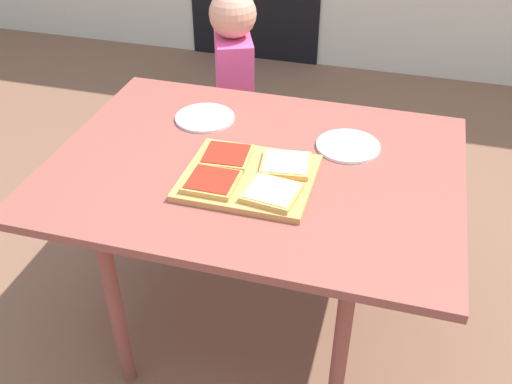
% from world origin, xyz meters
% --- Properties ---
extents(ground_plane, '(16.00, 16.00, 0.00)m').
position_xyz_m(ground_plane, '(0.00, 0.00, 0.00)').
color(ground_plane, brown).
extents(dining_table, '(1.22, 0.92, 0.71)m').
position_xyz_m(dining_table, '(0.00, 0.00, 0.64)').
color(dining_table, brown).
rests_on(dining_table, ground).
extents(cutting_board, '(0.37, 0.32, 0.02)m').
position_xyz_m(cutting_board, '(0.01, -0.09, 0.72)').
color(cutting_board, tan).
rests_on(cutting_board, dining_table).
extents(pizza_slice_near_left, '(0.14, 0.14, 0.02)m').
position_xyz_m(pizza_slice_near_left, '(-0.08, -0.16, 0.74)').
color(pizza_slice_near_left, '#DBAD52').
rests_on(pizza_slice_near_left, cutting_board).
extents(pizza_slice_near_right, '(0.16, 0.15, 0.02)m').
position_xyz_m(pizza_slice_near_right, '(0.10, -0.17, 0.74)').
color(pizza_slice_near_right, '#DBAD52').
rests_on(pizza_slice_near_right, cutting_board).
extents(pizza_slice_far_left, '(0.15, 0.14, 0.02)m').
position_xyz_m(pizza_slice_far_left, '(-0.08, -0.03, 0.74)').
color(pizza_slice_far_left, '#DBAD52').
rests_on(pizza_slice_far_left, cutting_board).
extents(pizza_slice_far_right, '(0.16, 0.15, 0.02)m').
position_xyz_m(pizza_slice_far_right, '(0.10, -0.02, 0.74)').
color(pizza_slice_far_right, '#DBAD52').
rests_on(pizza_slice_far_right, cutting_board).
extents(plate_white_left, '(0.20, 0.20, 0.01)m').
position_xyz_m(plate_white_left, '(-0.24, 0.22, 0.71)').
color(plate_white_left, silver).
rests_on(plate_white_left, dining_table).
extents(plate_white_right, '(0.20, 0.20, 0.01)m').
position_xyz_m(plate_white_right, '(0.26, 0.17, 0.71)').
color(plate_white_right, white).
rests_on(plate_white_right, dining_table).
extents(child_left, '(0.22, 0.28, 1.00)m').
position_xyz_m(child_left, '(-0.28, 0.69, 0.59)').
color(child_left, '#21283F').
rests_on(child_left, ground).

